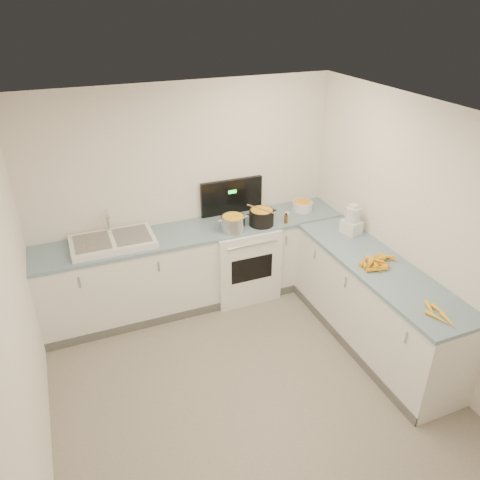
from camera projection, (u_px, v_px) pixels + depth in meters
name	position (u px, v px, depth m)	size (l,w,h in m)	color
floor	(255.00, 399.00, 4.28)	(3.50, 4.00, 0.00)	gray
ceiling	(261.00, 128.00, 3.10)	(3.50, 4.00, 0.00)	white
wall_back	(186.00, 195.00, 5.32)	(3.50, 2.50, 0.00)	white
wall_left	(17.00, 341.00, 3.10)	(4.00, 2.50, 0.00)	white
wall_right	(432.00, 245.00, 4.27)	(4.00, 2.50, 0.00)	white
counter_back	(197.00, 266.00, 5.44)	(3.50, 0.62, 0.94)	white
counter_right	(373.00, 304.00, 4.78)	(0.62, 2.20, 0.94)	white
stove	(241.00, 257.00, 5.61)	(0.76, 0.65, 1.36)	white
sink	(113.00, 241.00, 4.90)	(0.86, 0.52, 0.31)	white
steel_pot	(233.00, 224.00, 5.17)	(0.27, 0.27, 0.20)	silver
black_pot	(261.00, 218.00, 5.30)	(0.28, 0.28, 0.20)	black
wooden_spoon	(262.00, 209.00, 5.25)	(0.02, 0.02, 0.41)	#AD7A47
mixing_bowl	(302.00, 206.00, 5.66)	(0.24, 0.24, 0.11)	white
extract_bottle	(286.00, 219.00, 5.35)	(0.04, 0.04, 0.10)	#593319
spice_jar	(287.00, 217.00, 5.40)	(0.05, 0.05, 0.09)	#E5B266
food_processor	(352.00, 221.00, 5.09)	(0.21, 0.23, 0.34)	white
carrot_pile	(377.00, 262.00, 4.55)	(0.42, 0.32, 0.09)	#F7AA1E
peeled_carrots	(439.00, 314.00, 3.84)	(0.15, 0.36, 0.04)	yellow
peelings	(92.00, 242.00, 4.81)	(0.22, 0.27, 0.01)	tan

